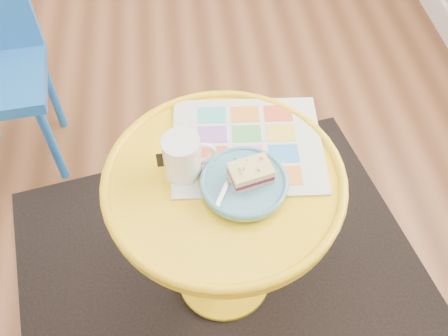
{
  "coord_description": "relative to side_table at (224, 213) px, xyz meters",
  "views": [
    {
      "loc": [
        0.71,
        -0.92,
        1.53
      ],
      "look_at": [
        0.79,
        -0.22,
        0.6
      ],
      "focal_mm": 40.0,
      "sensor_mm": 36.0,
      "label": 1
    }
  ],
  "objects": [
    {
      "name": "rug",
      "position": [
        -0.0,
        0.0,
        -0.4
      ],
      "size": [
        1.48,
        1.32,
        0.01
      ],
      "primitive_type": "cube",
      "rotation": [
        0.0,
        0.0,
        0.19
      ],
      "color": "black",
      "rests_on": "ground"
    },
    {
      "name": "side_table",
      "position": [
        0.0,
        0.0,
        0.0
      ],
      "size": [
        0.59,
        0.59,
        0.56
      ],
      "color": "yellow",
      "rests_on": "ground"
    },
    {
      "name": "newspaper",
      "position": [
        0.07,
        0.09,
        0.16
      ],
      "size": [
        0.4,
        0.35,
        0.01
      ],
      "primitive_type": "cube",
      "rotation": [
        0.0,
        0.0,
        -0.08
      ],
      "color": "silver",
      "rests_on": "side_table"
    },
    {
      "name": "mug",
      "position": [
        -0.09,
        0.03,
        0.22
      ],
      "size": [
        0.13,
        0.09,
        0.12
      ],
      "rotation": [
        0.0,
        0.0,
        0.05
      ],
      "color": "white",
      "rests_on": "side_table"
    },
    {
      "name": "plate",
      "position": [
        0.04,
        -0.03,
        0.18
      ],
      "size": [
        0.21,
        0.21,
        0.02
      ],
      "color": "teal",
      "rests_on": "newspaper"
    },
    {
      "name": "cake_slice",
      "position": [
        0.06,
        -0.03,
        0.21
      ],
      "size": [
        0.11,
        0.09,
        0.04
      ],
      "rotation": [
        0.0,
        0.0,
        0.24
      ],
      "color": "#D3BC8C",
      "rests_on": "plate"
    },
    {
      "name": "fork",
      "position": [
        0.01,
        -0.03,
        0.19
      ],
      "size": [
        0.08,
        0.13,
        0.0
      ],
      "rotation": [
        0.0,
        0.0,
        -0.47
      ],
      "color": "silver",
      "rests_on": "plate"
    }
  ]
}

